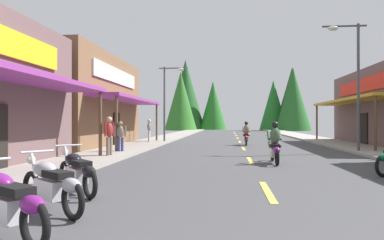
% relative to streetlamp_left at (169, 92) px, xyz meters
% --- Properties ---
extents(ground, '(10.26, 77.34, 0.10)m').
position_rel_streetlamp_left_xyz_m(ground, '(5.18, -1.58, -3.73)').
color(ground, '#424244').
extents(sidewalk_left, '(2.74, 77.34, 0.12)m').
position_rel_streetlamp_left_xyz_m(sidewalk_left, '(-1.32, -1.58, -3.62)').
color(sidewalk_left, gray).
rests_on(sidewalk_left, ground).
extents(sidewalk_right, '(2.74, 77.34, 0.12)m').
position_rel_streetlamp_left_xyz_m(sidewalk_right, '(11.68, -1.58, -3.62)').
color(sidewalk_right, '#9E9991').
rests_on(sidewalk_right, ground).
extents(centerline_dashes, '(0.16, 51.10, 0.01)m').
position_rel_streetlamp_left_xyz_m(centerline_dashes, '(5.18, 1.18, -3.68)').
color(centerline_dashes, '#E0C64C').
rests_on(centerline_dashes, ground).
extents(storefront_left_far, '(7.90, 11.13, 5.65)m').
position_rel_streetlamp_left_xyz_m(storefront_left_far, '(-5.70, -4.02, -0.86)').
color(storefront_left_far, brown).
rests_on(storefront_left_far, ground).
extents(streetlamp_left, '(2.13, 0.30, 5.56)m').
position_rel_streetlamp_left_xyz_m(streetlamp_left, '(0.00, 0.00, 0.00)').
color(streetlamp_left, '#474C51').
rests_on(streetlamp_left, ground).
extents(streetlamp_right, '(2.13, 0.30, 6.40)m').
position_rel_streetlamp_left_xyz_m(streetlamp_right, '(10.39, -7.32, 0.47)').
color(streetlamp_right, '#474C51').
rests_on(streetlamp_right, ground).
extents(motorcycle_parked_left_0, '(1.88, 1.20, 1.04)m').
position_rel_streetlamp_left_xyz_m(motorcycle_parked_left_0, '(1.36, -20.94, -3.20)').
color(motorcycle_parked_left_0, black).
rests_on(motorcycle_parked_left_0, ground).
extents(motorcycle_parked_left_1, '(1.79, 1.34, 1.04)m').
position_rel_streetlamp_left_xyz_m(motorcycle_parked_left_1, '(1.28, -19.59, -3.20)').
color(motorcycle_parked_left_1, black).
rests_on(motorcycle_parked_left_1, ground).
extents(motorcycle_parked_left_2, '(1.56, 1.61, 1.04)m').
position_rel_streetlamp_left_xyz_m(motorcycle_parked_left_2, '(1.04, -18.02, -3.20)').
color(motorcycle_parked_left_2, black).
rests_on(motorcycle_parked_left_2, ground).
extents(rider_cruising_lead, '(0.60, 2.14, 1.57)m').
position_rel_streetlamp_left_xyz_m(rider_cruising_lead, '(6.03, -12.08, -3.03)').
color(rider_cruising_lead, black).
rests_on(rider_cruising_lead, ground).
extents(rider_cruising_trailing, '(0.60, 2.14, 1.57)m').
position_rel_streetlamp_left_xyz_m(rider_cruising_trailing, '(5.50, -2.21, -3.03)').
color(rider_cruising_trailing, black).
rests_on(rider_cruising_trailing, ground).
extents(pedestrian_browsing, '(0.55, 0.35, 1.57)m').
position_rel_streetlamp_left_xyz_m(pedestrian_browsing, '(-0.88, -8.85, -2.78)').
color(pedestrian_browsing, '#333F8C').
rests_on(pedestrian_browsing, ground).
extents(pedestrian_waiting, '(0.38, 0.53, 1.77)m').
position_rel_streetlamp_left_xyz_m(pedestrian_waiting, '(-0.73, -10.86, -2.65)').
color(pedestrian_waiting, '#726659').
rests_on(pedestrian_waiting, ground).
extents(pedestrian_strolling, '(0.27, 0.57, 1.72)m').
position_rel_streetlamp_left_xyz_m(pedestrian_strolling, '(-1.28, -0.90, -2.69)').
color(pedestrian_strolling, '#B2A599').
rests_on(pedestrian_strolling, ground).
extents(treeline_backdrop, '(26.51, 14.10, 13.50)m').
position_rel_streetlamp_left_xyz_m(treeline_backdrop, '(4.76, 38.68, 1.96)').
color(treeline_backdrop, '#1F6323').
rests_on(treeline_backdrop, ground).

